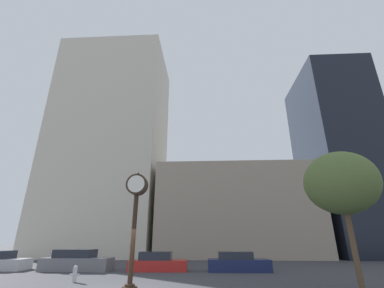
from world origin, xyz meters
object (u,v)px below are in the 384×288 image
Objects in this scene: car_grey at (77,262)px; bare_tree at (341,183)px; fire_hydrant_near at (75,274)px; car_red at (158,263)px; car_navy at (238,263)px; street_clock at (136,206)px.

car_grey is 0.80× the size of bare_tree.
fire_hydrant_near is 0.13× the size of bare_tree.
fire_hydrant_near is (-3.33, -5.32, -0.13)m from car_red.
car_grey is at bearing 154.63° from bare_tree.
car_navy is at bearing 30.65° from fire_hydrant_near.
car_grey is at bearing -179.50° from car_navy.
fire_hydrant_near is (-8.92, -5.29, -0.14)m from car_navy.
street_clock reaches higher than car_red.
car_red is (5.75, 0.17, -0.06)m from car_grey.
car_grey reaches higher than car_navy.
car_navy is (5.58, -0.03, 0.01)m from car_red.
bare_tree reaches higher than street_clock.
fire_hydrant_near is (-3.41, 1.87, -3.16)m from street_clock.
street_clock is 9.52m from car_navy.
car_navy is at bearing -2.83° from car_red.
street_clock is at bearing -91.87° from car_red.
car_red is 12.91m from bare_tree.
car_grey is at bearing 115.13° from fire_hydrant_near.
car_grey is 5.75m from car_red.
car_grey is (-5.82, 7.02, -2.97)m from street_clock.
fire_hydrant_near is 13.86m from bare_tree.
car_navy is at bearing 52.41° from street_clock.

